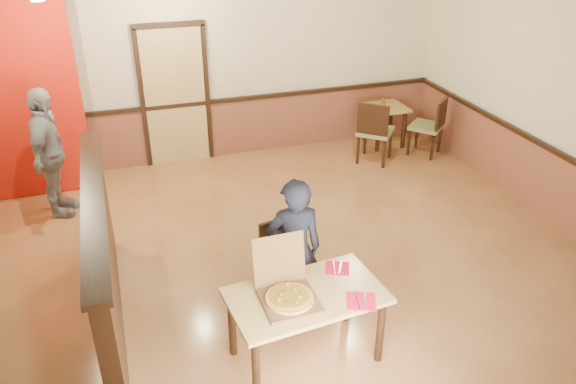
% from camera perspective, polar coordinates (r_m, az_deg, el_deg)
% --- Properties ---
extents(floor, '(7.00, 7.00, 0.00)m').
position_cam_1_polar(floor, '(6.34, 1.23, -8.33)').
color(floor, '#C07F4A').
rests_on(floor, ground).
extents(ceiling, '(7.00, 7.00, 0.00)m').
position_cam_1_polar(ceiling, '(5.20, 1.55, 17.40)').
color(ceiling, black).
rests_on(ceiling, wall_back).
extents(wall_back, '(7.00, 0.00, 7.00)m').
position_cam_1_polar(wall_back, '(8.81, -6.39, 12.32)').
color(wall_back, beige).
rests_on(wall_back, floor).
extents(wainscot_back, '(7.00, 0.04, 0.90)m').
position_cam_1_polar(wainscot_back, '(9.08, -6.03, 6.49)').
color(wainscot_back, brown).
rests_on(wainscot_back, floor).
extents(chair_rail_back, '(7.00, 0.06, 0.06)m').
position_cam_1_polar(chair_rail_back, '(8.90, -6.15, 9.27)').
color(chair_rail_back, black).
rests_on(chair_rail_back, wall_back).
extents(wainscot_right, '(0.04, 7.00, 0.90)m').
position_cam_1_polar(wainscot_right, '(7.81, 26.07, -0.10)').
color(wainscot_right, brown).
rests_on(wainscot_right, floor).
extents(chair_rail_right, '(0.06, 7.00, 0.06)m').
position_cam_1_polar(chair_rail_right, '(7.61, 26.69, 3.00)').
color(chair_rail_right, black).
rests_on(chair_rail_right, wall_right).
extents(back_door, '(0.90, 0.06, 2.10)m').
position_cam_1_polar(back_door, '(8.75, -11.39, 9.44)').
color(back_door, tan).
rests_on(back_door, wall_back).
extents(booth_partition, '(0.20, 3.10, 1.44)m').
position_cam_1_polar(booth_partition, '(5.52, -18.12, -6.77)').
color(booth_partition, black).
rests_on(booth_partition, floor).
extents(red_accent_panel, '(1.60, 0.20, 2.78)m').
position_cam_1_polar(red_accent_panel, '(8.24, -25.88, 8.59)').
color(red_accent_panel, red).
rests_on(red_accent_panel, floor).
extents(spot_a, '(0.14, 0.14, 0.02)m').
position_cam_1_polar(spot_a, '(6.71, -24.09, 17.38)').
color(spot_a, beige).
rests_on(spot_a, ceiling).
extents(main_table, '(1.41, 0.89, 0.72)m').
position_cam_1_polar(main_table, '(4.97, 1.86, -11.27)').
color(main_table, tan).
rests_on(main_table, floor).
extents(diner_chair, '(0.55, 0.55, 0.95)m').
position_cam_1_polar(diner_chair, '(5.61, -0.10, -7.22)').
color(diner_chair, olive).
rests_on(diner_chair, floor).
extents(side_chair_left, '(0.70, 0.70, 1.01)m').
position_cam_1_polar(side_chair_left, '(8.78, 8.77, 6.27)').
color(side_chair_left, olive).
rests_on(side_chair_left, floor).
extents(side_chair_right, '(0.66, 0.66, 0.95)m').
position_cam_1_polar(side_chair_right, '(9.27, 14.31, 6.67)').
color(side_chair_right, olive).
rests_on(side_chair_right, floor).
extents(side_table, '(0.63, 0.63, 0.67)m').
position_cam_1_polar(side_table, '(9.52, 9.86, 7.62)').
color(side_table, tan).
rests_on(side_table, floor).
extents(diner, '(0.58, 0.41, 1.52)m').
position_cam_1_polar(diner, '(5.36, 0.61, -5.97)').
color(diner, black).
rests_on(diner, floor).
extents(passerby, '(0.60, 1.07, 1.71)m').
position_cam_1_polar(passerby, '(7.70, -23.07, 3.57)').
color(passerby, gray).
rests_on(passerby, floor).
extents(pizza_box, '(0.47, 0.56, 0.49)m').
position_cam_1_polar(pizza_box, '(4.81, -0.04, -10.24)').
color(pizza_box, brown).
rests_on(pizza_box, main_table).
extents(pizza, '(0.44, 0.44, 0.03)m').
position_cam_1_polar(pizza, '(4.78, 0.16, -10.74)').
color(pizza, '#D79A4E').
rests_on(pizza, pizza_box).
extents(napkin_near, '(0.32, 0.32, 0.01)m').
position_cam_1_polar(napkin_near, '(4.86, 7.45, -10.95)').
color(napkin_near, red).
rests_on(napkin_near, main_table).
extents(napkin_far, '(0.28, 0.28, 0.01)m').
position_cam_1_polar(napkin_far, '(5.21, 5.04, -7.72)').
color(napkin_far, red).
rests_on(napkin_far, main_table).
extents(condiment, '(0.06, 0.06, 0.16)m').
position_cam_1_polar(condiment, '(9.34, 9.65, 8.84)').
color(condiment, '#8F5F1A').
rests_on(condiment, side_table).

